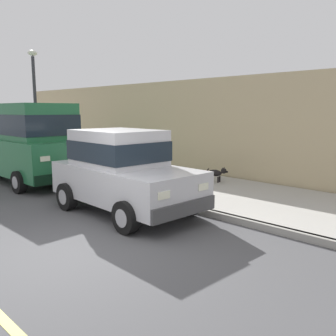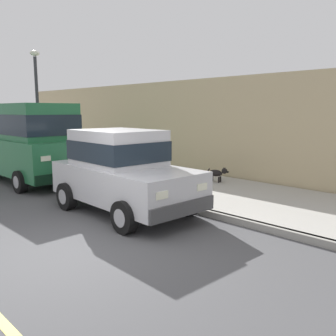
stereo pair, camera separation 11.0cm
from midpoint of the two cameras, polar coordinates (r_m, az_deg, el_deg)
ground_plane at (r=6.31m, az=-14.29°, el=-12.74°), size 80.00×80.00×0.00m
curb at (r=8.27m, az=5.23°, el=-6.70°), size 0.16×64.00×0.14m
sidewalk at (r=9.68m, az=12.11°, el=-4.53°), size 3.60×64.00×0.14m
car_silver_hatchback at (r=8.26m, az=-6.86°, el=-0.32°), size 2.06×3.86×1.88m
car_green_van at (r=12.61m, az=-21.01°, el=4.30°), size 2.15×4.90×2.52m
dog_black at (r=11.12m, az=8.13°, el=-0.78°), size 0.28×0.75×0.49m
street_lamp at (r=15.08m, az=-19.78°, el=10.81°), size 0.36×0.36×4.42m
building_facade at (r=14.51m, az=-1.15°, el=6.64°), size 0.50×20.00×3.39m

